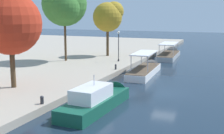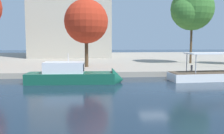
# 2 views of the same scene
# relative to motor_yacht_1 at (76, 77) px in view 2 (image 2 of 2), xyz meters

# --- Properties ---
(ground_plane) EXTENTS (220.00, 220.00, 0.00)m
(ground_plane) POSITION_rel_motor_yacht_1_xyz_m (7.20, -4.23, -0.59)
(ground_plane) COLOR #192838
(dock_promenade) EXTENTS (120.00, 55.00, 0.66)m
(dock_promenade) POSITION_rel_motor_yacht_1_xyz_m (7.20, 30.99, -0.26)
(dock_promenade) COLOR #A39989
(dock_promenade) RESTS_ON ground_plane
(motor_yacht_1) EXTENTS (10.19, 2.98, 4.06)m
(motor_yacht_1) POSITION_rel_motor_yacht_1_xyz_m (0.00, 0.00, 0.00)
(motor_yacht_1) COLOR #14513D
(motor_yacht_1) RESTS_ON ground_plane
(tour_boat_2) EXTENTS (11.45, 3.26, 4.06)m
(tour_boat_2) POSITION_rel_motor_yacht_1_xyz_m (16.30, 0.42, -0.23)
(tour_boat_2) COLOR white
(tour_boat_2) RESTS_ON ground_plane
(mooring_bollard_0) EXTENTS (0.28, 0.28, 0.75)m
(mooring_bollard_0) POSITION_rel_motor_yacht_1_xyz_m (14.34, 4.10, 0.47)
(mooring_bollard_0) COLOR #2D2D33
(mooring_bollard_0) RESTS_ON dock_promenade
(mooring_bollard_1) EXTENTS (0.33, 0.33, 0.71)m
(mooring_bollard_1) POSITION_rel_motor_yacht_1_xyz_m (-2.75, 3.99, 0.45)
(mooring_bollard_1) COLOR #2D2D33
(mooring_bollard_1) RESTS_ON dock_promenade
(tree_1) EXTENTS (6.33, 6.33, 9.72)m
(tree_1) POSITION_rel_motor_yacht_1_xyz_m (0.91, 10.14, 6.65)
(tree_1) COLOR #4C3823
(tree_1) RESTS_ON dock_promenade
(tree_4) EXTENTS (7.47, 7.10, 12.64)m
(tree_4) POSITION_rel_motor_yacht_1_xyz_m (18.19, 14.23, 8.95)
(tree_4) COLOR #4C3823
(tree_4) RESTS_ON dock_promenade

